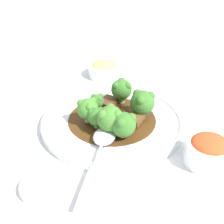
# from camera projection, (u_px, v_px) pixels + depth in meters

# --- Properties ---
(ground_plane) EXTENTS (4.00, 4.00, 0.00)m
(ground_plane) POSITION_uv_depth(u_px,v_px,m) (112.00, 125.00, 0.71)
(ground_plane) COLOR silver
(main_plate) EXTENTS (0.32, 0.32, 0.02)m
(main_plate) POSITION_uv_depth(u_px,v_px,m) (112.00, 121.00, 0.70)
(main_plate) COLOR white
(main_plate) RESTS_ON ground_plane
(beef_strip_0) EXTENTS (0.05, 0.04, 0.01)m
(beef_strip_0) POSITION_uv_depth(u_px,v_px,m) (135.00, 119.00, 0.68)
(beef_strip_0) COLOR brown
(beef_strip_0) RESTS_ON main_plate
(beef_strip_1) EXTENTS (0.05, 0.04, 0.01)m
(beef_strip_1) POSITION_uv_depth(u_px,v_px,m) (109.00, 102.00, 0.74)
(beef_strip_1) COLOR #56331E
(beef_strip_1) RESTS_ON main_plate
(beef_strip_2) EXTENTS (0.03, 0.05, 0.01)m
(beef_strip_2) POSITION_uv_depth(u_px,v_px,m) (114.00, 111.00, 0.71)
(beef_strip_2) COLOR #56331E
(beef_strip_2) RESTS_ON main_plate
(broccoli_floret_0) EXTENTS (0.03, 0.03, 0.04)m
(broccoli_floret_0) POSITION_uv_depth(u_px,v_px,m) (97.00, 101.00, 0.71)
(broccoli_floret_0) COLOR #7FA84C
(broccoli_floret_0) RESTS_ON main_plate
(broccoli_floret_1) EXTENTS (0.05, 0.05, 0.06)m
(broccoli_floret_1) POSITION_uv_depth(u_px,v_px,m) (122.00, 89.00, 0.74)
(broccoli_floret_1) COLOR #7FA84C
(broccoli_floret_1) RESTS_ON main_plate
(broccoli_floret_2) EXTENTS (0.05, 0.05, 0.06)m
(broccoli_floret_2) POSITION_uv_depth(u_px,v_px,m) (142.00, 102.00, 0.69)
(broccoli_floret_2) COLOR #8EB756
(broccoli_floret_2) RESTS_ON main_plate
(broccoli_floret_3) EXTENTS (0.05, 0.05, 0.05)m
(broccoli_floret_3) POSITION_uv_depth(u_px,v_px,m) (88.00, 109.00, 0.67)
(broccoli_floret_3) COLOR #8EB756
(broccoli_floret_3) RESTS_ON main_plate
(broccoli_floret_4) EXTENTS (0.06, 0.06, 0.06)m
(broccoli_floret_4) POSITION_uv_depth(u_px,v_px,m) (110.00, 118.00, 0.63)
(broccoli_floret_4) COLOR #7FA84C
(broccoli_floret_4) RESTS_ON main_plate
(broccoli_floret_5) EXTENTS (0.05, 0.05, 0.05)m
(broccoli_floret_5) POSITION_uv_depth(u_px,v_px,m) (123.00, 124.00, 0.62)
(broccoli_floret_5) COLOR #8EB756
(broccoli_floret_5) RESTS_ON main_plate
(broccoli_floret_6) EXTENTS (0.04, 0.04, 0.04)m
(broccoli_floret_6) POSITION_uv_depth(u_px,v_px,m) (97.00, 117.00, 0.65)
(broccoli_floret_6) COLOR #8EB756
(broccoli_floret_6) RESTS_ON main_plate
(serving_spoon) EXTENTS (0.20, 0.13, 0.01)m
(serving_spoon) POSITION_uv_depth(u_px,v_px,m) (103.00, 141.00, 0.61)
(serving_spoon) COLOR silver
(serving_spoon) RESTS_ON main_plate
(side_bowl_kimchi) EXTENTS (0.09, 0.09, 0.06)m
(side_bowl_kimchi) POSITION_uv_depth(u_px,v_px,m) (209.00, 150.00, 0.59)
(side_bowl_kimchi) COLOR white
(side_bowl_kimchi) RESTS_ON ground_plane
(side_bowl_appetizer) EXTENTS (0.10, 0.10, 0.04)m
(side_bowl_appetizer) POSITION_uv_depth(u_px,v_px,m) (105.00, 69.00, 0.91)
(side_bowl_appetizer) COLOR white
(side_bowl_appetizer) RESTS_ON ground_plane
(sauce_dish) EXTENTS (0.08, 0.08, 0.01)m
(sauce_dish) POSITION_uv_depth(u_px,v_px,m) (41.00, 186.00, 0.54)
(sauce_dish) COLOR white
(sauce_dish) RESTS_ON ground_plane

